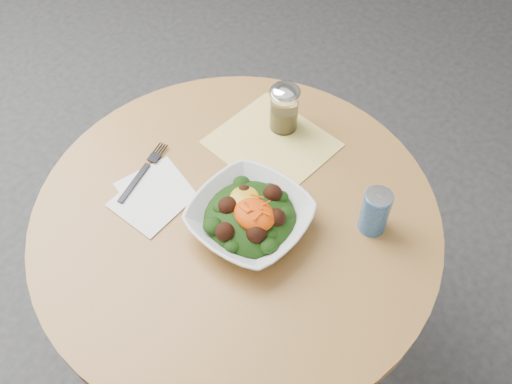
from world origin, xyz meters
TOP-DOWN VIEW (x-y plane):
  - ground at (0.00, 0.00)m, footprint 6.00×6.00m
  - table at (0.00, 0.00)m, footprint 0.90×0.90m
  - cloth_napkin at (-0.07, 0.21)m, footprint 0.28×0.26m
  - paper_napkins at (-0.18, -0.08)m, footprint 0.18×0.19m
  - salad_bowl at (0.04, -0.00)m, footprint 0.25×0.25m
  - fork at (-0.24, -0.04)m, footprint 0.06×0.19m
  - spice_shaker at (-0.08, 0.28)m, footprint 0.07×0.07m
  - beverage_can at (0.25, 0.16)m, footprint 0.06×0.06m

SIDE VIEW (x-z plane):
  - ground at x=0.00m, z-range 0.00..0.00m
  - table at x=0.00m, z-range 0.18..0.93m
  - cloth_napkin at x=-0.07m, z-range 0.75..0.75m
  - paper_napkins at x=-0.18m, z-range 0.75..0.75m
  - fork at x=-0.24m, z-range 0.75..0.76m
  - salad_bowl at x=0.04m, z-range 0.74..0.83m
  - beverage_can at x=0.25m, z-range 0.75..0.86m
  - spice_shaker at x=-0.08m, z-range 0.75..0.88m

